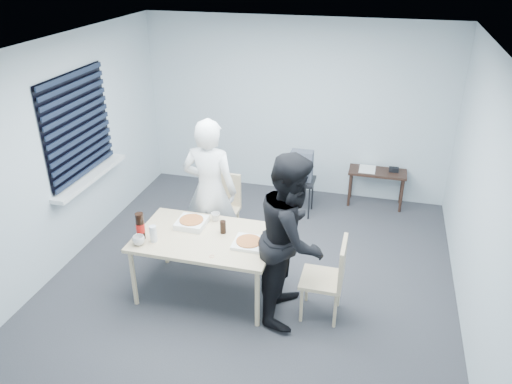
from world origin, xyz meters
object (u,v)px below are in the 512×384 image
(person_black, at_px, (292,237))
(side_table, at_px, (377,176))
(chair_far, at_px, (223,204))
(mug_a, at_px, (139,240))
(person_white, at_px, (210,191))
(soda_bottle, at_px, (140,227))
(dining_table, at_px, (206,241))
(chair_right, at_px, (331,274))
(mug_b, at_px, (215,217))
(backpack, at_px, (301,166))
(stool, at_px, (301,187))

(person_black, relative_size, side_table, 2.18)
(chair_far, relative_size, side_table, 1.10)
(person_black, xyz_separation_m, mug_a, (-1.54, -0.25, -0.13))
(person_white, distance_m, soda_bottle, 1.00)
(dining_table, xyz_separation_m, chair_right, (1.34, -0.06, -0.14))
(chair_right, distance_m, mug_b, 1.42)
(backpack, xyz_separation_m, soda_bottle, (-1.30, -2.23, 0.12))
(chair_right, distance_m, mug_a, 1.98)
(mug_a, relative_size, mug_b, 1.23)
(chair_right, height_order, soda_bottle, soda_bottle)
(stool, height_order, backpack, backpack)
(person_black, height_order, mug_a, person_black)
(dining_table, xyz_separation_m, stool, (0.67, 2.03, -0.24))
(mug_b, bearing_deg, side_table, 52.78)
(chair_far, xyz_separation_m, backpack, (0.84, 0.92, 0.22))
(person_white, bearing_deg, side_table, -134.93)
(person_black, bearing_deg, mug_b, 66.26)
(person_black, relative_size, backpack, 4.16)
(person_black, height_order, stool, person_black)
(mug_b, bearing_deg, chair_far, 102.66)
(dining_table, relative_size, side_table, 1.80)
(dining_table, xyz_separation_m, chair_far, (-0.17, 1.10, -0.14))
(chair_right, height_order, stool, chair_right)
(chair_far, distance_m, mug_b, 0.81)
(person_white, distance_m, mug_a, 1.10)
(dining_table, bearing_deg, person_black, -4.24)
(side_table, relative_size, backpack, 1.91)
(dining_table, relative_size, chair_far, 1.64)
(person_black, bearing_deg, backpack, 7.38)
(dining_table, bearing_deg, mug_b, 90.52)
(chair_far, xyz_separation_m, mug_a, (-0.43, -1.42, 0.25))
(mug_a, relative_size, soda_bottle, 0.42)
(person_black, distance_m, soda_bottle, 1.57)
(chair_far, xyz_separation_m, person_white, (-0.01, -0.41, 0.37))
(chair_right, relative_size, stool, 1.69)
(stool, xyz_separation_m, soda_bottle, (-1.30, -2.24, 0.44))
(person_white, xyz_separation_m, person_black, (1.12, -0.76, 0.00))
(person_white, height_order, mug_a, person_white)
(chair_far, height_order, person_black, person_black)
(chair_right, bearing_deg, dining_table, 177.53)
(stool, bearing_deg, mug_a, -118.27)
(dining_table, distance_m, backpack, 2.13)
(mug_a, xyz_separation_m, mug_b, (0.60, 0.67, -0.00))
(side_table, distance_m, stool, 1.15)
(stool, xyz_separation_m, mug_b, (-0.67, -1.69, 0.34))
(stool, bearing_deg, person_black, -82.66)
(chair_far, height_order, side_table, chair_far)
(chair_far, distance_m, soda_bottle, 1.43)
(person_black, relative_size, soda_bottle, 6.00)
(dining_table, relative_size, person_white, 0.82)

